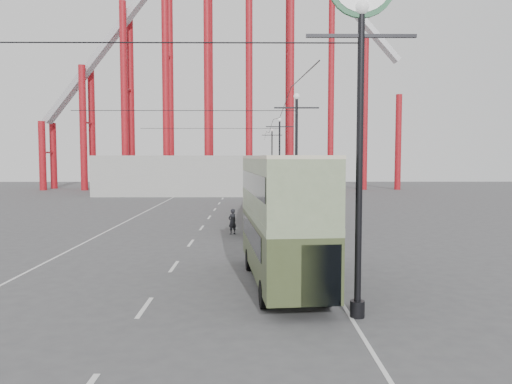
{
  "coord_description": "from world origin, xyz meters",
  "views": [
    {
      "loc": [
        2.44,
        -17.66,
        4.8
      ],
      "look_at": [
        2.64,
        8.08,
        3.0
      ],
      "focal_mm": 35.0,
      "sensor_mm": 36.0,
      "label": 1
    }
  ],
  "objects_px": {
    "double_decker_bus": "(282,213)",
    "single_decker_cream": "(269,189)",
    "single_decker_green": "(267,202)",
    "lamp_post_near": "(361,51)",
    "pedestrian": "(232,222)"
  },
  "relations": [
    {
      "from": "double_decker_bus",
      "to": "single_decker_cream",
      "type": "relative_size",
      "value": 0.84
    },
    {
      "from": "double_decker_bus",
      "to": "pedestrian",
      "type": "xyz_separation_m",
      "value": [
        -2.35,
        12.29,
        -1.92
      ]
    },
    {
      "from": "double_decker_bus",
      "to": "single_decker_green",
      "type": "height_order",
      "value": "double_decker_bus"
    },
    {
      "from": "lamp_post_near",
      "to": "double_decker_bus",
      "type": "distance_m",
      "value": 6.75
    },
    {
      "from": "lamp_post_near",
      "to": "single_decker_cream",
      "type": "distance_m",
      "value": 30.48
    },
    {
      "from": "double_decker_bus",
      "to": "single_decker_cream",
      "type": "distance_m",
      "value": 26.0
    },
    {
      "from": "single_decker_green",
      "to": "single_decker_cream",
      "type": "height_order",
      "value": "single_decker_cream"
    },
    {
      "from": "single_decker_green",
      "to": "single_decker_cream",
      "type": "distance_m",
      "value": 10.36
    },
    {
      "from": "pedestrian",
      "to": "lamp_post_near",
      "type": "bearing_deg",
      "value": 64.25
    },
    {
      "from": "lamp_post_near",
      "to": "single_decker_green",
      "type": "relative_size",
      "value": 1.0
    },
    {
      "from": "single_decker_green",
      "to": "pedestrian",
      "type": "distance_m",
      "value": 4.13
    },
    {
      "from": "double_decker_bus",
      "to": "lamp_post_near",
      "type": "bearing_deg",
      "value": -67.5
    },
    {
      "from": "pedestrian",
      "to": "single_decker_green",
      "type": "bearing_deg",
      "value": -164.83
    },
    {
      "from": "lamp_post_near",
      "to": "pedestrian",
      "type": "height_order",
      "value": "lamp_post_near"
    },
    {
      "from": "single_decker_green",
      "to": "single_decker_cream",
      "type": "xyz_separation_m",
      "value": [
        0.48,
        10.35,
        0.2
      ]
    }
  ]
}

